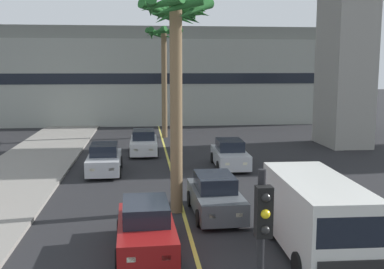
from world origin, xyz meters
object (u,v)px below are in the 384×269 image
(palm_tree_near_median, at_px, (177,41))
(palm_tree_mid_median, at_px, (164,51))
(traffic_light_median_near, at_px, (261,268))
(car_queue_third, at_px, (146,229))
(palm_tree_far_median, at_px, (176,47))
(car_queue_front, at_px, (230,155))
(car_queue_fifth, at_px, (215,196))
(car_queue_second, at_px, (104,160))
(car_queue_fourth, at_px, (144,143))
(delivery_van, at_px, (316,215))

(palm_tree_near_median, relative_size, palm_tree_mid_median, 1.01)
(traffic_light_median_near, xyz_separation_m, palm_tree_near_median, (0.18, 18.79, 4.29))
(car_queue_third, bearing_deg, palm_tree_far_median, 72.21)
(car_queue_front, xyz_separation_m, car_queue_fifth, (-2.16, -8.37, 0.00))
(car_queue_second, height_order, palm_tree_mid_median, palm_tree_mid_median)
(car_queue_fourth, distance_m, palm_tree_far_median, 13.77)
(palm_tree_mid_median, bearing_deg, car_queue_fourth, -103.63)
(car_queue_third, bearing_deg, palm_tree_near_median, 80.74)
(palm_tree_near_median, distance_m, palm_tree_mid_median, 12.09)
(car_queue_front, xyz_separation_m, car_queue_third, (-4.85, -11.72, 0.00))
(car_queue_fourth, bearing_deg, delivery_van, -73.67)
(car_queue_fourth, xyz_separation_m, palm_tree_far_median, (1.22, -12.49, 5.66))
(palm_tree_far_median, bearing_deg, car_queue_fifth, -19.65)
(delivery_van, height_order, traffic_light_median_near, traffic_light_median_near)
(car_queue_fifth, bearing_deg, palm_tree_near_median, 96.00)
(traffic_light_median_near, relative_size, palm_tree_near_median, 0.47)
(delivery_van, relative_size, traffic_light_median_near, 1.26)
(delivery_van, bearing_deg, car_queue_third, 170.20)
(delivery_van, bearing_deg, car_queue_fifth, 119.35)
(car_queue_second, xyz_separation_m, palm_tree_far_median, (3.36, -7.19, 5.66))
(delivery_van, xyz_separation_m, traffic_light_median_near, (-3.40, -6.57, 1.43))
(car_queue_fifth, height_order, palm_tree_near_median, palm_tree_near_median)
(car_queue_second, relative_size, car_queue_fourth, 1.00)
(palm_tree_near_median, bearing_deg, car_queue_front, 7.12)
(delivery_van, distance_m, palm_tree_mid_median, 25.17)
(car_queue_second, height_order, delivery_van, delivery_van)
(car_queue_third, xyz_separation_m, delivery_van, (5.07, -0.88, 0.57))
(car_queue_fourth, relative_size, delivery_van, 0.78)
(car_queue_fourth, xyz_separation_m, delivery_van, (5.05, -17.24, 0.57))
(palm_tree_near_median, relative_size, palm_tree_far_median, 1.06)
(palm_tree_near_median, distance_m, palm_tree_far_median, 7.52)
(car_queue_second, relative_size, palm_tree_far_median, 0.49)
(car_queue_second, relative_size, palm_tree_mid_median, 0.47)
(car_queue_fourth, height_order, palm_tree_mid_median, palm_tree_mid_median)
(car_queue_front, relative_size, car_queue_second, 1.00)
(car_queue_third, height_order, palm_tree_mid_median, palm_tree_mid_median)
(car_queue_fourth, xyz_separation_m, palm_tree_near_median, (1.83, -5.02, 6.28))
(delivery_van, bearing_deg, palm_tree_near_median, 104.76)
(palm_tree_mid_median, height_order, palm_tree_far_median, palm_tree_mid_median)
(delivery_van, relative_size, palm_tree_mid_median, 0.60)
(car_queue_fourth, relative_size, traffic_light_median_near, 0.98)
(car_queue_fifth, bearing_deg, delivery_van, -60.65)
(traffic_light_median_near, relative_size, palm_tree_mid_median, 0.48)
(palm_tree_near_median, bearing_deg, car_queue_third, -99.26)
(car_queue_fourth, bearing_deg, palm_tree_far_median, -84.41)
(palm_tree_near_median, bearing_deg, car_queue_fifth, -84.00)
(delivery_van, bearing_deg, car_queue_fourth, 106.33)
(car_queue_third, relative_size, palm_tree_mid_median, 0.47)
(car_queue_third, distance_m, car_queue_fifth, 4.30)
(car_queue_front, height_order, car_queue_fourth, same)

